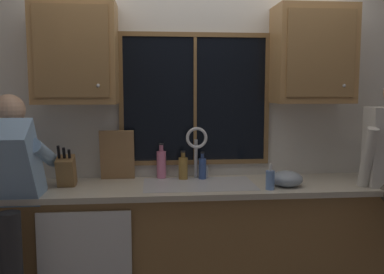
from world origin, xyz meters
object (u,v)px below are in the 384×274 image
at_px(mixing_bowl, 286,179).
at_px(knife_block, 66,172).
at_px(soap_dispenser, 270,180).
at_px(bottle_amber_small, 202,168).
at_px(cutting_board, 117,155).
at_px(bottle_green_glass, 183,168).
at_px(person_standing, 1,193).
at_px(bottle_tall_clear, 161,164).

bearing_deg(mixing_bowl, knife_block, 175.47).
xyz_separation_m(soap_dispenser, bottle_amber_small, (-0.42, 0.38, 0.02)).
height_order(cutting_board, bottle_green_glass, cutting_board).
xyz_separation_m(person_standing, bottle_amber_small, (1.31, 0.49, 0.04)).
bearing_deg(bottle_amber_small, mixing_bowl, -26.60).
distance_m(knife_block, bottle_green_glass, 0.85).
bearing_deg(bottle_amber_small, person_standing, -159.37).
distance_m(cutting_board, soap_dispenser, 1.15).
relative_size(mixing_bowl, soap_dispenser, 1.24).
bearing_deg(knife_block, person_standing, -134.69).
distance_m(soap_dispenser, bottle_amber_small, 0.57).
height_order(person_standing, bottle_amber_small, person_standing).
relative_size(person_standing, knife_block, 4.90).
distance_m(mixing_bowl, soap_dispenser, 0.17).
height_order(cutting_board, bottle_tall_clear, cutting_board).
distance_m(knife_block, cutting_board, 0.40).
xyz_separation_m(soap_dispenser, bottle_tall_clear, (-0.73, 0.44, 0.04)).
height_order(knife_block, bottle_green_glass, knife_block).
distance_m(person_standing, bottle_green_glass, 1.27).
height_order(bottle_green_glass, bottle_amber_small, bottle_green_glass).
distance_m(knife_block, mixing_bowl, 1.56).
relative_size(bottle_tall_clear, bottle_amber_small, 1.29).
bearing_deg(mixing_bowl, soap_dispenser, -147.12).
xyz_separation_m(knife_block, cutting_board, (0.34, 0.20, 0.08)).
xyz_separation_m(person_standing, bottle_green_glass, (1.17, 0.50, 0.04)).
distance_m(mixing_bowl, bottle_tall_clear, 0.95).
bearing_deg(bottle_amber_small, knife_block, -170.67).
bearing_deg(bottle_tall_clear, bottle_amber_small, -11.88).
relative_size(cutting_board, bottle_amber_small, 1.83).
bearing_deg(soap_dispenser, bottle_green_glass, 145.92).
height_order(person_standing, bottle_tall_clear, person_standing).
distance_m(person_standing, mixing_bowl, 1.89).
height_order(person_standing, soap_dispenser, person_standing).
bearing_deg(person_standing, bottle_green_glass, 23.23).
height_order(mixing_bowl, bottle_green_glass, bottle_green_glass).
relative_size(person_standing, bottle_green_glass, 7.16).
relative_size(bottle_green_glass, bottle_tall_clear, 0.81).
relative_size(mixing_bowl, bottle_tall_clear, 0.84).
relative_size(mixing_bowl, bottle_amber_small, 1.08).
relative_size(knife_block, mixing_bowl, 1.42).
bearing_deg(bottle_amber_small, soap_dispenser, -41.86).
height_order(mixing_bowl, soap_dispenser, soap_dispenser).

